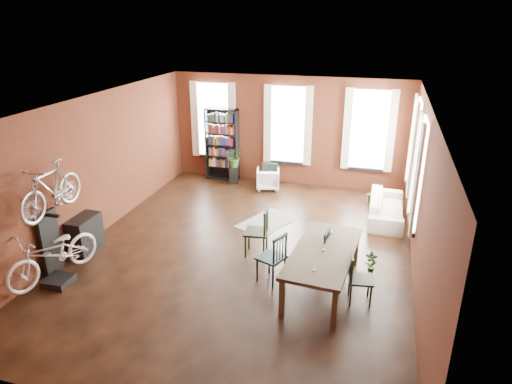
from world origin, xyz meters
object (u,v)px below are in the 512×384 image
(dining_chair_b, at_px, (256,232))
(bike_trainer, at_px, (58,281))
(cream_sofa, at_px, (387,204))
(white_armchair, at_px, (268,178))
(dining_chair_c, at_px, (361,279))
(bicycle_floor, at_px, (49,232))
(dining_chair_d, at_px, (336,255))
(dining_table, at_px, (322,270))
(bookshelf, at_px, (222,144))
(dining_chair_a, at_px, (271,257))
(plant_stand, at_px, (233,175))
(console_table, at_px, (85,234))

(dining_chair_b, relative_size, bike_trainer, 2.18)
(dining_chair_b, bearing_deg, cream_sofa, 128.93)
(white_armchair, relative_size, cream_sofa, 0.32)
(dining_chair_c, relative_size, bicycle_floor, 0.48)
(dining_chair_c, bearing_deg, bike_trainer, 91.53)
(dining_chair_d, xyz_separation_m, white_armchair, (-2.46, 4.34, -0.16))
(dining_chair_c, distance_m, bicycle_floor, 5.71)
(dining_table, bearing_deg, dining_chair_b, 153.36)
(bookshelf, relative_size, white_armchair, 3.32)
(dining_chair_a, bearing_deg, plant_stand, -130.52)
(dining_chair_d, height_order, console_table, dining_chair_d)
(bicycle_floor, bearing_deg, dining_chair_a, 34.14)
(dining_chair_b, distance_m, bike_trainer, 3.99)
(dining_chair_d, relative_size, bookshelf, 0.44)
(bookshelf, bearing_deg, dining_chair_a, -61.41)
(bookshelf, relative_size, bike_trainer, 4.60)
(dining_chair_c, distance_m, bike_trainer, 5.67)
(dining_chair_a, relative_size, console_table, 1.27)
(bookshelf, xyz_separation_m, bike_trainer, (-1.02, -6.49, -1.03))
(dining_chair_a, bearing_deg, bookshelf, -127.91)
(console_table, bearing_deg, dining_table, -0.66)
(console_table, bearing_deg, dining_chair_d, 4.33)
(dining_chair_a, height_order, dining_chair_b, dining_chair_b)
(dining_chair_a, xyz_separation_m, plant_stand, (-2.42, 4.96, -0.25))
(dining_chair_c, distance_m, bookshelf, 7.16)
(bookshelf, relative_size, cream_sofa, 1.06)
(white_armchair, height_order, console_table, console_table)
(dining_chair_c, bearing_deg, dining_table, 63.68)
(bookshelf, height_order, plant_stand, bookshelf)
(cream_sofa, bearing_deg, dining_chair_b, 134.61)
(dining_chair_d, bearing_deg, bicycle_floor, 114.65)
(dining_table, distance_m, bicycle_floor, 5.08)
(dining_chair_b, bearing_deg, dining_chair_d, 68.70)
(dining_chair_d, bearing_deg, dining_chair_a, 117.58)
(dining_table, relative_size, bookshelf, 1.06)
(dining_chair_b, distance_m, bookshelf, 4.92)
(bike_trainer, distance_m, console_table, 1.36)
(bicycle_floor, bearing_deg, cream_sofa, 55.37)
(dining_chair_b, height_order, bookshelf, bookshelf)
(plant_stand, relative_size, bicycle_floor, 0.27)
(dining_chair_a, height_order, white_armchair, dining_chair_a)
(dining_chair_b, xyz_separation_m, plant_stand, (-1.86, 4.02, -0.26))
(console_table, xyz_separation_m, bicycle_floor, (0.24, -1.26, 0.69))
(bicycle_floor, bearing_deg, dining_table, 30.71)
(bookshelf, height_order, console_table, bookshelf)
(dining_chair_c, height_order, plant_stand, dining_chair_c)
(plant_stand, bearing_deg, console_table, -109.36)
(white_armchair, bearing_deg, bike_trainer, 52.92)
(dining_chair_a, bearing_deg, white_armchair, -141.39)
(dining_table, relative_size, bike_trainer, 4.90)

